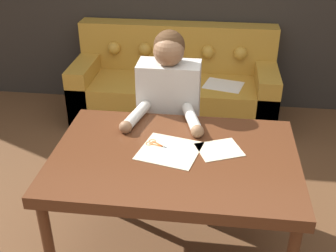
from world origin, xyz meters
TOP-DOWN VIEW (x-y plane):
  - dining_table at (-0.02, -0.00)m, footprint 1.38×0.94m
  - couch at (-0.22, 1.88)m, footprint 1.96×0.79m
  - person at (-0.13, 0.62)m, footprint 0.52×0.60m
  - pattern_paper_main at (-0.05, 0.03)m, footprint 0.39×0.37m
  - pattern_paper_offcut at (0.23, 0.08)m, footprint 0.30×0.28m
  - scissors at (-0.12, 0.08)m, footprint 0.24×0.16m

SIDE VIEW (x-z plane):
  - couch at x=-0.22m, z-range -0.13..0.78m
  - person at x=-0.13m, z-range 0.01..1.29m
  - dining_table at x=-0.02m, z-range 0.31..1.07m
  - pattern_paper_main at x=-0.05m, z-range 0.76..0.77m
  - pattern_paper_offcut at x=0.23m, z-range 0.76..0.77m
  - scissors at x=-0.12m, z-range 0.76..0.77m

